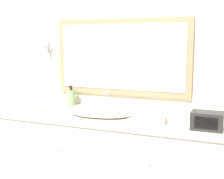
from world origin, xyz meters
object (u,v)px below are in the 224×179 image
object	(u,v)px
soap_bottle	(71,98)
picture_frame	(178,115)
appliance_box	(207,121)
sink_basin	(99,112)

from	to	relation	value
soap_bottle	picture_frame	xyz separation A→B (m)	(0.97, -0.22, -0.02)
soap_bottle	picture_frame	world-z (taller)	soap_bottle
soap_bottle	appliance_box	distance (m)	1.23
appliance_box	picture_frame	bearing A→B (deg)	149.56
picture_frame	sink_basin	bearing A→B (deg)	-179.02
appliance_box	soap_bottle	bearing A→B (deg)	163.90
sink_basin	appliance_box	world-z (taller)	sink_basin
sink_basin	appliance_box	size ratio (longest dim) A/B	2.54
sink_basin	appliance_box	bearing A→B (deg)	-7.97
sink_basin	soap_bottle	world-z (taller)	soap_bottle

